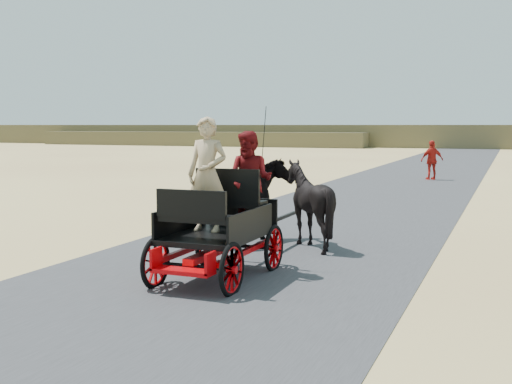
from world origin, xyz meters
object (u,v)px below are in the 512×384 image
at_px(carriage, 218,255).
at_px(horse_left, 257,202).
at_px(pedestrian, 432,160).
at_px(horse_right, 309,204).

distance_m(carriage, horse_left, 3.09).
bearing_deg(pedestrian, horse_right, 57.43).
xyz_separation_m(carriage, horse_left, (-0.55, 3.00, 0.49)).
xyz_separation_m(carriage, horse_right, (0.55, 3.00, 0.49)).
bearing_deg(horse_right, horse_left, 0.00).
height_order(carriage, horse_left, horse_left).
height_order(horse_right, pedestrian, pedestrian).
height_order(carriage, pedestrian, pedestrian).
xyz_separation_m(horse_left, pedestrian, (1.50, 16.82, 0.02)).
distance_m(carriage, horse_right, 3.09).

